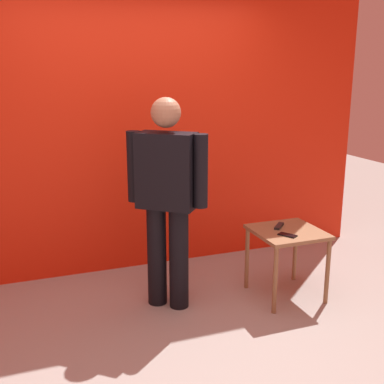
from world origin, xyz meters
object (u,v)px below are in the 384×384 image
Objects in this scene: tv_remote at (279,226)px; side_table at (287,240)px; standing_person at (167,194)px; cell_phone at (288,235)px.

side_table is at bearing -31.14° from tv_remote.
tv_remote reaches higher than side_table.
standing_person is 2.87× the size of side_table.
standing_person is 11.54× the size of cell_phone.
side_table is 0.14m from tv_remote.
standing_person reaches higher than side_table.
tv_remote is (-0.03, 0.09, 0.10)m from side_table.
side_table is at bearing -10.93° from standing_person.
cell_phone is at bearing -58.42° from tv_remote.
tv_remote is at bearing 46.58° from cell_phone.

